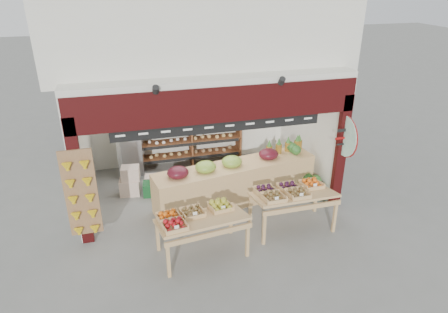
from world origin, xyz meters
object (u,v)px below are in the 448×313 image
at_px(refrigerator, 131,146).
at_px(display_table_right, 290,193).
at_px(back_shelving, 190,127).
at_px(mid_counter, 235,182).
at_px(display_table_left, 195,218).
at_px(watermelon_pile, 313,188).
at_px(cardboard_stack, 140,183).

distance_m(refrigerator, display_table_right, 4.50).
height_order(back_shelving, mid_counter, back_shelving).
height_order(refrigerator, display_table_left, refrigerator).
bearing_deg(back_shelving, mid_counter, -74.48).
xyz_separation_m(refrigerator, display_table_left, (0.97, -3.69, -0.01)).
distance_m(refrigerator, watermelon_pile, 4.77).
bearing_deg(back_shelving, refrigerator, -173.49).
height_order(display_table_left, watermelon_pile, display_table_left).
bearing_deg(watermelon_pile, cardboard_stack, 163.43).
xyz_separation_m(cardboard_stack, watermelon_pile, (4.03, -1.20, -0.07)).
bearing_deg(display_table_right, cardboard_stack, 142.29).
height_order(mid_counter, display_table_left, mid_counter).
xyz_separation_m(back_shelving, watermelon_pile, (2.53, -2.46, -0.93)).
bearing_deg(display_table_left, cardboard_stack, 108.06).
height_order(back_shelving, refrigerator, back_shelving).
height_order(back_shelving, display_table_right, back_shelving).
relative_size(mid_counter, display_table_right, 2.33).
xyz_separation_m(cardboard_stack, mid_counter, (2.13, -0.98, 0.26)).
bearing_deg(mid_counter, display_table_right, -58.36).
bearing_deg(display_table_right, back_shelving, 111.83).
bearing_deg(display_table_right, watermelon_pile, 43.26).
bearing_deg(mid_counter, cardboard_stack, 155.33).
xyz_separation_m(back_shelving, mid_counter, (0.62, -2.24, -0.60)).
xyz_separation_m(refrigerator, cardboard_stack, (0.12, -1.08, -0.54)).
xyz_separation_m(mid_counter, watermelon_pile, (1.90, -0.22, -0.32)).
bearing_deg(display_table_right, refrigerator, 132.30).
distance_m(refrigerator, mid_counter, 3.05).
xyz_separation_m(back_shelving, display_table_left, (-0.65, -3.88, -0.33)).
bearing_deg(display_table_right, display_table_left, -170.00).
relative_size(refrigerator, mid_counter, 0.41).
bearing_deg(display_table_left, mid_counter, 52.14).
bearing_deg(refrigerator, cardboard_stack, -73.27).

